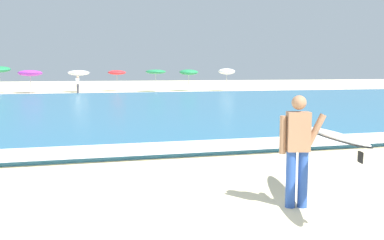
# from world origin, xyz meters

# --- Properties ---
(ground_plane) EXTENTS (160.00, 160.00, 0.00)m
(ground_plane) POSITION_xyz_m (0.00, 0.00, 0.00)
(ground_plane) COLOR beige
(sea) EXTENTS (120.00, 28.00, 0.14)m
(sea) POSITION_xyz_m (0.00, 18.69, 0.07)
(sea) COLOR teal
(sea) RESTS_ON ground
(surf_foam) EXTENTS (120.00, 1.66, 0.01)m
(surf_foam) POSITION_xyz_m (0.00, 5.29, 0.15)
(surf_foam) COLOR white
(surf_foam) RESTS_ON sea
(surfer_with_board) EXTENTS (1.30, 2.83, 1.73)m
(surfer_with_board) POSITION_xyz_m (2.58, 0.52, 1.04)
(surfer_with_board) COLOR #284CA3
(surfer_with_board) RESTS_ON ground
(beach_umbrella_1) EXTENTS (2.16, 2.19, 2.17)m
(beach_umbrella_1) POSITION_xyz_m (-5.27, 36.17, 1.84)
(beach_umbrella_1) COLOR beige
(beach_umbrella_1) RESTS_ON ground
(beach_umbrella_2) EXTENTS (2.02, 2.03, 2.12)m
(beach_umbrella_2) POSITION_xyz_m (-0.98, 36.72, 1.85)
(beach_umbrella_2) COLOR beige
(beach_umbrella_2) RESTS_ON ground
(beach_umbrella_3) EXTENTS (1.77, 1.80, 2.16)m
(beach_umbrella_3) POSITION_xyz_m (2.71, 37.67, 1.88)
(beach_umbrella_3) COLOR beige
(beach_umbrella_3) RESTS_ON ground
(beach_umbrella_4) EXTENTS (1.99, 2.00, 2.20)m
(beach_umbrella_4) POSITION_xyz_m (6.36, 36.09, 1.96)
(beach_umbrella_4) COLOR beige
(beach_umbrella_4) RESTS_ON ground
(beach_umbrella_5) EXTENTS (1.93, 1.96, 2.24)m
(beach_umbrella_5) POSITION_xyz_m (9.94, 36.97, 1.90)
(beach_umbrella_5) COLOR beige
(beach_umbrella_5) RESTS_ON ground
(beach_umbrella_6) EXTENTS (1.71, 1.74, 2.34)m
(beach_umbrella_6) POSITION_xyz_m (13.79, 36.18, 1.98)
(beach_umbrella_6) COLOR beige
(beach_umbrella_6) RESTS_ON ground
(beachgoer_near_row_left) EXTENTS (0.32, 0.20, 1.58)m
(beachgoer_near_row_left) POSITION_xyz_m (-1.10, 35.51, 0.84)
(beachgoer_near_row_left) COLOR #383842
(beachgoer_near_row_left) RESTS_ON ground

